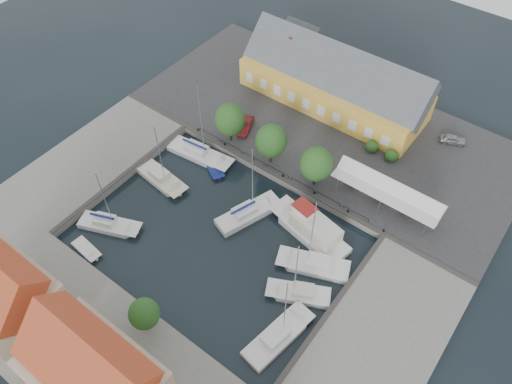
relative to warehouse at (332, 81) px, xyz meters
The scene contains 22 objects.
ground 28.82m from the warehouse, 84.77° to the right, with size 140.00×140.00×0.00m, color black.
north_quay 7.13m from the warehouse, 64.14° to the right, with size 56.00×26.00×1.00m, color #2D2D30.
west_quay 36.24m from the warehouse, 122.58° to the right, with size 12.00×24.00×1.00m, color slate.
east_quay 39.27m from the warehouse, 50.98° to the right, with size 12.00×24.00×1.00m, color slate.
south_bank 49.58m from the warehouse, 86.99° to the right, with size 56.00×14.00×1.00m, color slate.
quay_edge_fittings 23.99m from the warehouse, 83.67° to the right, with size 56.00×24.72×0.40m.
warehouse is the anchor object (origin of this frame).
tent_canopy 21.63m from the warehouse, 39.86° to the right, with size 14.00×4.00×2.83m.
quay_trees 16.37m from the warehouse, 87.91° to the right, with size 18.20×4.20×6.30m.
car_silver 19.36m from the warehouse, ahead, with size 1.47×3.65×1.24m, color #93959A.
car_red 14.89m from the warehouse, 114.51° to the right, with size 1.46×4.19×1.38m, color maroon.
center_sailboat 25.83m from the warehouse, 82.45° to the right, with size 5.30×9.06×12.14m.
trawler 25.76m from the warehouse, 63.33° to the right, with size 11.72×5.49×5.00m.
east_boat_a 30.33m from the warehouse, 61.52° to the right, with size 9.02×5.82×12.21m.
east_boat_b 34.34m from the warehouse, 63.88° to the right, with size 7.56×5.39×10.17m.
east_boat_c 39.89m from the warehouse, 66.34° to the right, with size 4.11×9.07×11.18m.
west_boat_a 22.89m from the warehouse, 112.64° to the right, with size 10.21×3.93×13.01m.
west_boat_b 29.32m from the warehouse, 109.29° to the right, with size 8.20×3.57×10.93m.
west_boat_d 38.40m from the warehouse, 104.40° to the right, with size 8.26×5.22×10.82m.
launch_sw 42.24m from the warehouse, 102.27° to the right, with size 4.39×1.98×0.98m.
launch_nw 22.57m from the warehouse, 103.78° to the right, with size 4.57×3.63×0.88m.
townhouses 51.81m from the warehouse, 84.99° to the right, with size 36.30×8.50×12.00m.
Camera 1 is at (25.01, -27.23, 50.50)m, focal length 35.00 mm.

